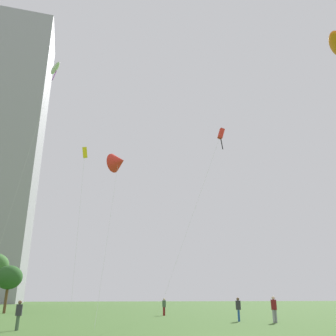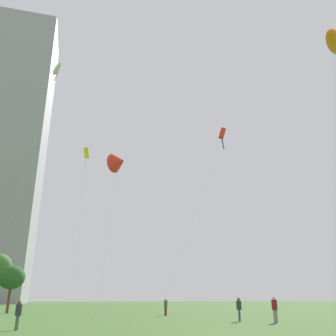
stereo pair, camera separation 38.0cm
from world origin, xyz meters
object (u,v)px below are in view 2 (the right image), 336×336
Objects in this scene: distant_highrise_1 at (9,150)px; person_standing_0 at (18,313)px; person_standing_2 at (275,307)px; park_tree_1 at (12,278)px; kite_flying_0 at (222,135)px; person_standing_1 at (166,305)px; person_standing_4 at (239,308)px; kite_flying_3 at (335,43)px; kite_flying_2 at (57,69)px; kite_flying_1 at (119,162)px; kite_flying_4 at (86,154)px.

person_standing_0 is at bearing -77.87° from distant_highrise_1.
person_standing_2 is 0.35× the size of park_tree_1.
kite_flying_0 is 0.21× the size of distant_highrise_1.
distant_highrise_1 reaches higher than person_standing_1.
person_standing_0 is 0.02× the size of distant_highrise_1.
park_tree_1 is at bearing -107.12° from person_standing_4.
kite_flying_3 is at bearing -72.13° from distant_highrise_1.
kite_flying_3 is at bearing -60.15° from kite_flying_2.
person_standing_2 is at bearing 71.30° from person_standing_4.
distant_highrise_1 reaches higher than kite_flying_3.
person_standing_4 is 38.18m from kite_flying_2.
kite_flying_3 is at bearing 61.19° from person_standing_0.
kite_flying_2 is at bearing 113.27° from person_standing_1.
kite_flying_0 is 1.40× the size of kite_flying_1.
distant_highrise_1 is (-21.28, 66.93, 42.55)m from park_tree_1.
person_standing_1 is 0.95× the size of person_standing_4.
kite_flying_2 reaches higher than person_standing_4.
kite_flying_0 reaches higher than park_tree_1.
distant_highrise_1 reaches higher than kite_flying_0.
kite_flying_2 is at bearing -49.71° from person_standing_2.
kite_flying_2 is (-2.96, 19.85, 30.10)m from person_standing_0.
distant_highrise_1 reaches higher than person_standing_2.
person_standing_2 is at bearing -37.40° from kite_flying_4.
person_standing_2 is 19.15m from kite_flying_3.
kite_flying_3 is 0.78× the size of kite_flying_4.
kite_flying_0 is 13.32m from kite_flying_1.
kite_flying_2 reaches higher than kite_flying_4.
park_tree_1 is (-23.51, 20.65, 2.90)m from person_standing_2.
distant_highrise_1 reaches higher than person_standing_0.
kite_flying_4 is (-9.21, -0.26, 16.11)m from person_standing_1.
person_standing_2 is 0.06× the size of kite_flying_2.
person_standing_4 is at bearing -116.90° from person_standing_1.
kite_flying_2 is (-19.71, 9.38, 12.50)m from kite_flying_0.
kite_flying_4 is (-14.59, 4.57, -1.45)m from kite_flying_0.
person_standing_0 is 14.48m from kite_flying_1.
person_standing_4 is 0.13× the size of kite_flying_3.
person_standing_2 is 0.10× the size of kite_flying_0.
kite_flying_3 is at bearing -131.49° from person_standing_1.
kite_flying_0 reaches higher than person_standing_2.
person_standing_0 is 22.41m from kite_flying_3.
park_tree_1 is at bearing -76.91° from distant_highrise_1.
kite_flying_1 is 1.00× the size of kite_flying_3.
person_standing_1 is at bearing 1.60° from kite_flying_4.
kite_flying_4 reaches higher than person_standing_2.
person_standing_1 is 18.99m from kite_flying_0.
person_standing_4 is 105.98m from distant_highrise_1.
park_tree_1 is at bearing -157.70° from person_standing_0.
kite_flying_3 reaches higher than person_standing_0.
person_standing_0 is at bearing -98.17° from kite_flying_4.
person_standing_4 reaches higher than person_standing_1.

